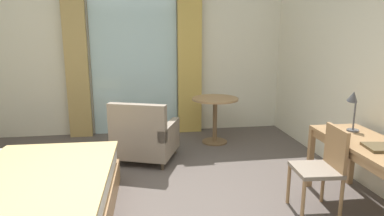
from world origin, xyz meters
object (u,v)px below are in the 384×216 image
Objects in this scene: desk_chair at (323,165)px; closed_book at (379,147)px; desk_lamp at (353,102)px; writing_desk at (372,153)px; armchair_by_window at (145,138)px; round_cafe_table at (215,109)px.

closed_book is (0.38, -0.26, 0.25)m from desk_chair.
desk_chair is 3.52× the size of closed_book.
desk_lamp is 0.69m from closed_book.
desk_chair is 0.81m from desk_lamp.
writing_desk is at bearing -16.67° from desk_chair.
desk_chair reaches higher than armchair_by_window.
desk_chair is at bearing 163.33° from writing_desk.
round_cafe_table is at bearing 118.25° from desk_lamp.
closed_book is at bearing -101.26° from desk_lamp.
armchair_by_window reaches higher than writing_desk.
writing_desk is at bearing 82.99° from closed_book.
desk_chair reaches higher than writing_desk.
closed_book is at bearing -70.04° from round_cafe_table.
armchair_by_window is (-2.09, 1.93, -0.41)m from closed_book.
closed_book is at bearing -106.02° from writing_desk.
armchair_by_window is (-1.71, 1.67, -0.17)m from desk_chair.
closed_book is at bearing -35.05° from desk_chair.
desk_lamp is at bearing 34.93° from desk_chair.
closed_book is 2.88m from armchair_by_window.
round_cafe_table is (1.15, 0.65, 0.22)m from armchair_by_window.
desk_chair is 1.18× the size of round_cafe_table.
round_cafe_table is at bearing 118.98° from closed_book.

